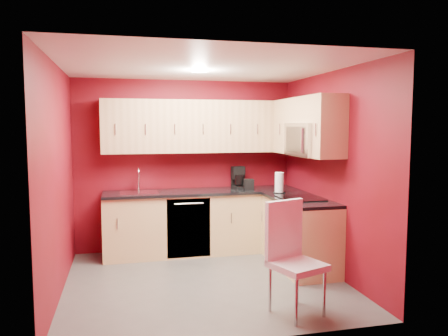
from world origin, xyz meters
name	(u,v)px	position (x,y,z in m)	size (l,w,h in m)	color
floor	(205,281)	(0.00, 0.00, 0.00)	(3.20, 3.20, 0.00)	#4D4B48
ceiling	(204,67)	(0.00, 0.00, 2.50)	(3.20, 3.20, 0.00)	white
wall_back	(186,165)	(0.00, 1.50, 1.25)	(3.20, 3.20, 0.00)	maroon
wall_front	(239,197)	(0.00, -1.50, 1.25)	(3.20, 3.20, 0.00)	maroon
wall_left	(58,180)	(-1.60, 0.00, 1.25)	(3.00, 3.00, 0.00)	maroon
wall_right	(331,173)	(1.60, 0.00, 1.25)	(3.00, 3.00, 0.00)	maroon
base_cabinets_back	(203,223)	(0.20, 1.20, 0.43)	(2.80, 0.60, 0.87)	#D7BC7B
base_cabinets_right	(300,234)	(1.30, 0.25, 0.43)	(0.60, 1.30, 0.87)	#D7BC7B
countertop_back	(203,192)	(0.20, 1.19, 0.89)	(2.80, 0.63, 0.04)	black
countertop_right	(299,200)	(1.29, 0.23, 0.89)	(0.63, 1.27, 0.04)	black
upper_cabinets_back	(201,126)	(0.20, 1.32, 1.83)	(2.80, 0.35, 0.75)	tan
upper_cabinets_right	(304,122)	(1.42, 0.44, 1.89)	(0.35, 1.55, 0.75)	tan
microwave	(310,140)	(1.39, 0.20, 1.66)	(0.42, 0.76, 0.42)	silver
cooktop	(300,198)	(1.28, 0.20, 0.92)	(0.50, 0.55, 0.01)	black
sink	(139,190)	(-0.70, 1.20, 0.94)	(0.52, 0.42, 0.35)	silver
dishwasher_front	(189,228)	(-0.05, 0.91, 0.43)	(0.60, 0.02, 0.82)	black
downlight	(199,71)	(0.00, 0.30, 2.48)	(0.20, 0.20, 0.01)	white
coffee_maker	(240,177)	(0.78, 1.30, 1.07)	(0.19, 0.25, 0.32)	black
napkin_holder	(249,184)	(0.87, 1.13, 0.98)	(0.14, 0.14, 0.15)	black
paper_towel	(279,183)	(1.19, 0.72, 1.05)	(0.16, 0.16, 0.28)	silver
dining_chair	(297,259)	(0.70, -1.10, 0.55)	(0.44, 0.46, 1.10)	silver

